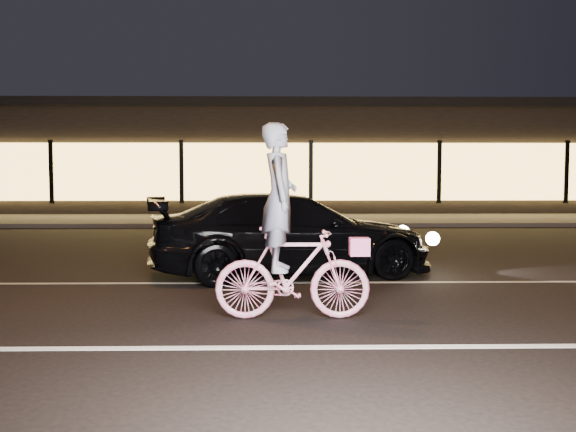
{
  "coord_description": "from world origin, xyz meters",
  "views": [
    {
      "loc": [
        -1.23,
        -7.56,
        1.73
      ],
      "look_at": [
        -1.07,
        0.6,
        1.12
      ],
      "focal_mm": 40.0,
      "sensor_mm": 36.0,
      "label": 1
    }
  ],
  "objects": [
    {
      "name": "ground",
      "position": [
        0.0,
        0.0,
        0.0
      ],
      "size": [
        90.0,
        90.0,
        0.0
      ],
      "primitive_type": "plane",
      "color": "black",
      "rests_on": "ground"
    },
    {
      "name": "sidewalk",
      "position": [
        0.0,
        13.0,
        0.06
      ],
      "size": [
        30.0,
        4.0,
        0.12
      ],
      "primitive_type": "cube",
      "color": "#383533",
      "rests_on": "ground"
    },
    {
      "name": "lane_stripe_near",
      "position": [
        0.0,
        -1.5,
        0.0
      ],
      "size": [
        60.0,
        0.12,
        0.01
      ],
      "primitive_type": "cube",
      "color": "silver",
      "rests_on": "ground"
    },
    {
      "name": "cyclist",
      "position": [
        -1.08,
        -0.32,
        0.8
      ],
      "size": [
        1.78,
        0.61,
        2.24
      ],
      "rotation": [
        0.0,
        0.0,
        1.57
      ],
      "color": "#FF3475",
      "rests_on": "ground"
    },
    {
      "name": "sedan",
      "position": [
        -0.97,
        2.71,
        0.66
      ],
      "size": [
        4.83,
        2.72,
        1.32
      ],
      "rotation": [
        0.0,
        0.0,
        1.77
      ],
      "color": "black",
      "rests_on": "ground"
    },
    {
      "name": "storefront",
      "position": [
        0.0,
        18.97,
        2.15
      ],
      "size": [
        25.4,
        8.42,
        4.2
      ],
      "color": "black",
      "rests_on": "ground"
    },
    {
      "name": "lane_stripe_far",
      "position": [
        0.0,
        2.0,
        0.0
      ],
      "size": [
        60.0,
        0.1,
        0.01
      ],
      "primitive_type": "cube",
      "color": "gray",
      "rests_on": "ground"
    }
  ]
}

